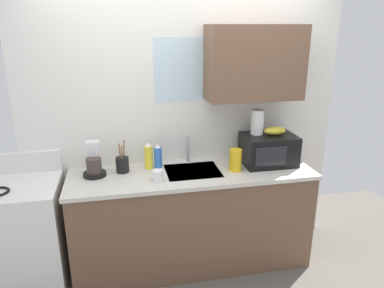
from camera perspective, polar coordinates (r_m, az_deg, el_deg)
kitchen_wall_assembly at (r=3.28m, az=0.68°, el=5.16°), size 2.86×0.42×2.50m
counter_unit at (r=3.31m, az=0.00°, el=-11.43°), size 2.09×0.63×0.90m
sink_faucet at (r=3.29m, az=-0.67°, el=-0.85°), size 0.03×0.03×0.24m
stove_range at (r=3.36m, az=-24.58°, el=-12.84°), size 0.60×0.60×1.08m
microwave at (r=3.31m, az=11.91°, el=-0.84°), size 0.46×0.35×0.27m
banana_bunch at (r=3.29m, az=12.89°, el=2.03°), size 0.20×0.11×0.07m
paper_towel_roll at (r=3.25m, az=10.22°, el=3.41°), size 0.11×0.11×0.22m
coffee_maker at (r=3.13m, az=-15.12°, el=-2.88°), size 0.19×0.21×0.28m
dish_soap_bottle_blue at (r=3.19m, az=-5.35°, el=-1.92°), size 0.07×0.07×0.22m
dish_soap_bottle_yellow at (r=3.17m, az=-6.84°, el=-1.90°), size 0.07×0.07×0.24m
cereal_canister at (r=3.12m, az=6.84°, el=-2.53°), size 0.10×0.10×0.19m
mug_white at (r=2.92m, az=-5.40°, el=-5.01°), size 0.08×0.08×0.09m
utensil_crock at (r=3.14m, az=-10.87°, el=-3.13°), size 0.11×0.11×0.28m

